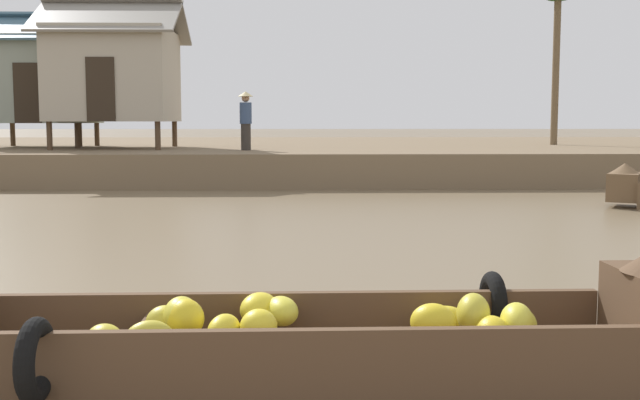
{
  "coord_description": "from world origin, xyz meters",
  "views": [
    {
      "loc": [
        0.04,
        0.34,
        1.74
      ],
      "look_at": [
        0.24,
        7.6,
        0.99
      ],
      "focal_mm": 43.45,
      "sensor_mm": 36.0,
      "label": 1
    }
  ],
  "objects_px": {
    "banana_boat": "(298,334)",
    "stilt_house_mid_left": "(42,78)",
    "stilt_house_mid_right": "(115,73)",
    "vendor_person": "(246,118)"
  },
  "relations": [
    {
      "from": "banana_boat",
      "to": "stilt_house_mid_left",
      "type": "relative_size",
      "value": 1.33
    },
    {
      "from": "banana_boat",
      "to": "stilt_house_mid_right",
      "type": "distance_m",
      "value": 19.72
    },
    {
      "from": "stilt_house_mid_right",
      "to": "vendor_person",
      "type": "xyz_separation_m",
      "value": [
        4.06,
        -1.73,
        -1.34
      ]
    },
    {
      "from": "stilt_house_mid_right",
      "to": "vendor_person",
      "type": "bearing_deg",
      "value": -23.01
    },
    {
      "from": "vendor_person",
      "to": "banana_boat",
      "type": "bearing_deg",
      "value": -85.05
    },
    {
      "from": "banana_boat",
      "to": "vendor_person",
      "type": "bearing_deg",
      "value": 94.95
    },
    {
      "from": "stilt_house_mid_right",
      "to": "banana_boat",
      "type": "bearing_deg",
      "value": -73.52
    },
    {
      "from": "banana_boat",
      "to": "vendor_person",
      "type": "distance_m",
      "value": 17.11
    },
    {
      "from": "banana_boat",
      "to": "stilt_house_mid_right",
      "type": "bearing_deg",
      "value": 106.48
    },
    {
      "from": "banana_boat",
      "to": "stilt_house_mid_left",
      "type": "distance_m",
      "value": 21.64
    }
  ]
}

